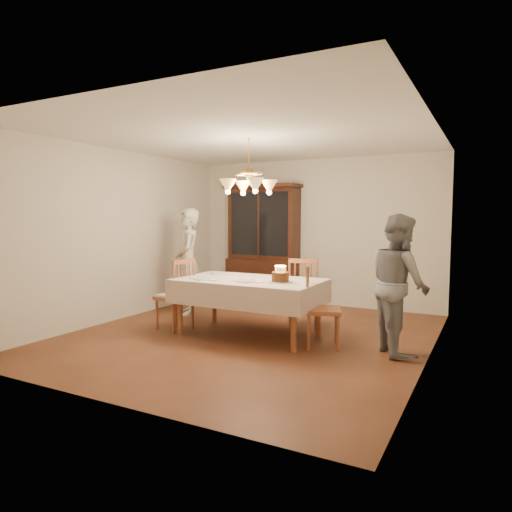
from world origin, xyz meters
The scene contains 14 objects.
ground centered at (0.00, 0.00, 0.00)m, with size 5.00×5.00×0.00m, color #542918.
room_shell centered at (0.00, 0.00, 1.58)m, with size 5.00×5.00×5.00m.
dining_table centered at (0.00, 0.00, 0.68)m, with size 1.90×1.10×0.76m.
china_hutch centered at (-0.93, 2.25, 1.04)m, with size 1.38×0.54×2.16m.
chair_far_side centered at (0.48, 0.79, 0.44)m, with size 0.52×0.51×1.00m.
chair_left_end centered at (-1.08, -0.18, 0.45)m, with size 0.49×0.50×1.00m.
chair_right_end centered at (1.03, -0.05, 0.44)m, with size 0.55×0.56×1.00m.
elderly_woman centered at (-1.50, 0.71, 0.86)m, with size 0.62×0.41×1.71m, color beige.
adult_in_grey centered at (1.90, 0.13, 0.81)m, with size 0.79×0.61×1.62m, color slate.
birthday_cake centered at (0.49, -0.09, 0.82)m, with size 0.30×0.30×0.21m.
place_setting_near_left centered at (-0.51, -0.30, 0.77)m, with size 0.41×0.26×0.02m.
place_setting_near_right centered at (0.10, -0.23, 0.77)m, with size 0.42×0.27×0.02m.
place_setting_far_left centered at (-0.64, 0.29, 0.77)m, with size 0.40×0.25×0.02m.
chandelier centered at (0.00, 0.00, 1.98)m, with size 0.62×0.62×0.73m.
Camera 1 is at (2.85, -5.25, 1.59)m, focal length 32.00 mm.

